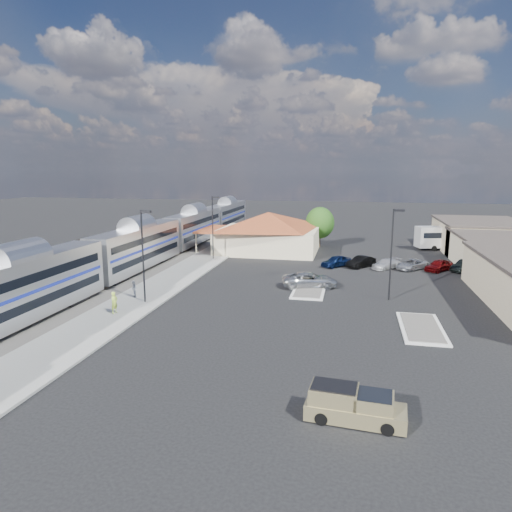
% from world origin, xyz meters
% --- Properties ---
extents(ground, '(280.00, 280.00, 0.00)m').
position_xyz_m(ground, '(0.00, 0.00, 0.00)').
color(ground, black).
rests_on(ground, ground).
extents(railbed, '(16.00, 100.00, 0.12)m').
position_xyz_m(railbed, '(-21.00, 8.00, 0.06)').
color(railbed, '#4C4944').
rests_on(railbed, ground).
extents(platform, '(5.50, 92.00, 0.18)m').
position_xyz_m(platform, '(-12.00, 6.00, 0.09)').
color(platform, gray).
rests_on(platform, ground).
extents(passenger_train, '(3.00, 104.00, 5.55)m').
position_xyz_m(passenger_train, '(-18.00, 7.07, 2.87)').
color(passenger_train, silver).
rests_on(passenger_train, ground).
extents(freight_cars, '(2.80, 46.00, 4.00)m').
position_xyz_m(freight_cars, '(-24.00, 2.67, 1.93)').
color(freight_cars, black).
rests_on(freight_cars, ground).
extents(station_depot, '(18.35, 12.24, 6.20)m').
position_xyz_m(station_depot, '(-4.56, 24.00, 3.13)').
color(station_depot, beige).
rests_on(station_depot, ground).
extents(traffic_island_south, '(3.30, 7.50, 0.21)m').
position_xyz_m(traffic_island_south, '(4.00, 2.00, 0.10)').
color(traffic_island_south, silver).
rests_on(traffic_island_south, ground).
extents(traffic_island_north, '(3.30, 7.50, 0.21)m').
position_xyz_m(traffic_island_north, '(14.00, -8.00, 0.10)').
color(traffic_island_north, silver).
rests_on(traffic_island_north, ground).
extents(lamp_plat_s, '(1.08, 0.25, 9.00)m').
position_xyz_m(lamp_plat_s, '(-10.90, -6.00, 5.34)').
color(lamp_plat_s, black).
rests_on(lamp_plat_s, ground).
extents(lamp_plat_n, '(1.08, 0.25, 9.00)m').
position_xyz_m(lamp_plat_n, '(-10.90, 16.00, 5.34)').
color(lamp_plat_n, black).
rests_on(lamp_plat_n, ground).
extents(lamp_lot, '(1.08, 0.25, 9.00)m').
position_xyz_m(lamp_lot, '(12.10, 0.00, 5.34)').
color(lamp_lot, black).
rests_on(lamp_lot, ground).
extents(tree_depot, '(4.71, 4.71, 6.63)m').
position_xyz_m(tree_depot, '(3.00, 30.00, 4.02)').
color(tree_depot, '#382314').
rests_on(tree_depot, ground).
extents(pickup_truck, '(5.16, 2.25, 1.74)m').
position_xyz_m(pickup_truck, '(8.72, -23.12, 0.82)').
color(pickup_truck, tan).
rests_on(pickup_truck, ground).
extents(suv, '(6.41, 4.09, 1.65)m').
position_xyz_m(suv, '(3.91, 3.35, 0.82)').
color(suv, '#A9ADB1').
rests_on(suv, ground).
extents(coach_bus, '(11.86, 5.61, 3.73)m').
position_xyz_m(coach_bus, '(24.00, 32.02, 2.15)').
color(coach_bus, silver).
rests_on(coach_bus, ground).
extents(person_a, '(0.64, 0.80, 1.92)m').
position_xyz_m(person_a, '(-12.04, -9.85, 1.14)').
color(person_a, '#B4D542').
rests_on(person_a, platform).
extents(person_b, '(0.87, 0.98, 1.67)m').
position_xyz_m(person_b, '(-12.77, -4.83, 1.02)').
color(person_b, silver).
rests_on(person_b, platform).
extents(parked_car_a, '(4.26, 4.38, 1.49)m').
position_xyz_m(parked_car_a, '(6.31, 14.80, 0.74)').
color(parked_car_a, '#0D1D45').
rests_on(parked_car_a, ground).
extents(parked_car_b, '(4.05, 4.45, 1.48)m').
position_xyz_m(parked_car_b, '(9.51, 15.10, 0.74)').
color(parked_car_b, black).
rests_on(parked_car_b, ground).
extents(parked_car_c, '(4.34, 4.54, 1.30)m').
position_xyz_m(parked_car_c, '(12.71, 14.80, 0.65)').
color(parked_car_c, silver).
rests_on(parked_car_c, ground).
extents(parked_car_d, '(4.89, 5.05, 1.34)m').
position_xyz_m(parked_car_d, '(15.91, 15.10, 0.67)').
color(parked_car_d, '#989CA1').
rests_on(parked_car_d, ground).
extents(parked_car_e, '(4.17, 4.45, 1.48)m').
position_xyz_m(parked_car_e, '(19.11, 14.80, 0.74)').
color(parked_car_e, maroon).
rests_on(parked_car_e, ground).
extents(parked_car_f, '(4.21, 4.46, 1.50)m').
position_xyz_m(parked_car_f, '(22.31, 15.10, 0.75)').
color(parked_car_f, black).
rests_on(parked_car_f, ground).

